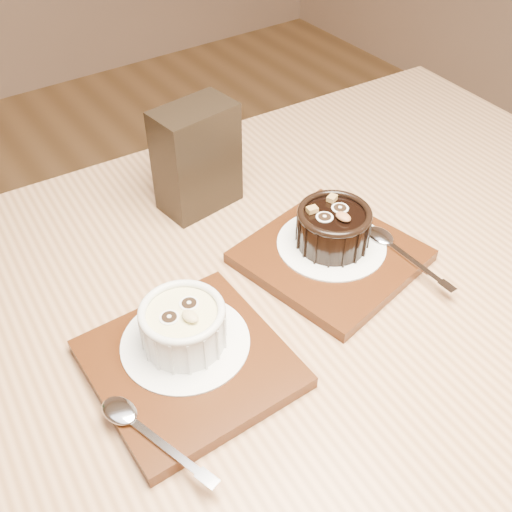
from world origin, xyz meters
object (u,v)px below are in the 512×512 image
Objects in this scene: ramekin_dark at (333,226)px; condiment_stand at (197,158)px; table at (261,387)px; tray_left at (189,364)px; tray_right at (331,257)px; ramekin_white at (183,324)px.

ramekin_dark is 0.20m from condiment_stand.
table is 6.90× the size of tray_left.
table is 6.90× the size of tray_right.
condiment_stand reaches higher than ramekin_dark.
tray_right is at bearing 19.59° from table.
ramekin_white is (0.01, 0.02, 0.04)m from tray_left.
ramekin_dark is (0.14, 0.06, 0.13)m from table.
ramekin_dark is at bearing 12.94° from tray_left.
ramekin_dark is 0.62× the size of condiment_stand.
tray_right is (0.13, 0.05, 0.10)m from table.
table is at bearing -30.47° from ramekin_white.
tray_left is at bearing -122.36° from ramekin_white.
tray_left is at bearing 175.83° from table.
ramekin_white is at bearing -173.95° from tray_right.
condiment_stand reaches higher than table.
ramekin_dark is (0.01, 0.01, 0.04)m from tray_right.
ramekin_white is at bearing -123.92° from condiment_stand.
ramekin_white is at bearing 69.20° from tray_left.
table is 0.20m from ramekin_dark.
table is 0.29m from condiment_stand.
tray_right is at bearing 10.92° from tray_left.
ramekin_white is 0.98× the size of ramekin_dark.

